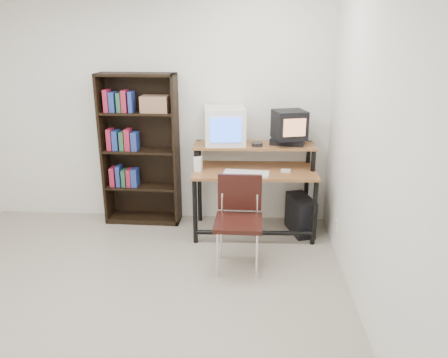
# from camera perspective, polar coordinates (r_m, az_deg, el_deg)

# --- Properties ---
(floor) EXTENTS (4.00, 4.00, 0.01)m
(floor) POSITION_cam_1_polar(r_m,az_deg,el_deg) (3.78, -14.82, -16.59)
(floor) COLOR #AA9F8C
(floor) RESTS_ON ground
(back_wall) EXTENTS (4.00, 0.01, 2.60)m
(back_wall) POSITION_cam_1_polar(r_m,az_deg,el_deg) (5.11, -9.14, 8.87)
(back_wall) COLOR white
(back_wall) RESTS_ON floor
(right_wall) EXTENTS (0.01, 4.00, 2.60)m
(right_wall) POSITION_cam_1_polar(r_m,az_deg,el_deg) (3.16, 19.79, 2.19)
(right_wall) COLOR white
(right_wall) RESTS_ON floor
(computer_desk) EXTENTS (1.35, 0.71, 0.98)m
(computer_desk) POSITION_cam_1_polar(r_m,az_deg,el_deg) (4.76, 3.95, 0.94)
(computer_desk) COLOR #965D31
(computer_desk) RESTS_ON floor
(crt_monitor) EXTENTS (0.48, 0.49, 0.41)m
(crt_monitor) POSITION_cam_1_polar(r_m,az_deg,el_deg) (4.78, 0.08, 6.94)
(crt_monitor) COLOR white
(crt_monitor) RESTS_ON computer_desk
(vcr) EXTENTS (0.41, 0.33, 0.08)m
(vcr) POSITION_cam_1_polar(r_m,az_deg,el_deg) (4.84, 8.33, 4.89)
(vcr) COLOR black
(vcr) RESTS_ON computer_desk
(crt_tv) EXTENTS (0.39, 0.39, 0.30)m
(crt_tv) POSITION_cam_1_polar(r_m,az_deg,el_deg) (4.76, 8.53, 7.03)
(crt_tv) COLOR black
(crt_tv) RESTS_ON vcr
(cd_spindle) EXTENTS (0.12, 0.12, 0.05)m
(cd_spindle) POSITION_cam_1_polar(r_m,az_deg,el_deg) (4.71, 4.35, 4.46)
(cd_spindle) COLOR #26262B
(cd_spindle) RESTS_ON computer_desk
(keyboard) EXTENTS (0.49, 0.26, 0.03)m
(keyboard) POSITION_cam_1_polar(r_m,az_deg,el_deg) (4.56, 2.91, 0.64)
(keyboard) COLOR white
(keyboard) RESTS_ON computer_desk
(mousepad) EXTENTS (0.25, 0.21, 0.01)m
(mousepad) POSITION_cam_1_polar(r_m,az_deg,el_deg) (4.68, 8.20, 0.75)
(mousepad) COLOR black
(mousepad) RESTS_ON computer_desk
(mouse) EXTENTS (0.11, 0.08, 0.03)m
(mouse) POSITION_cam_1_polar(r_m,az_deg,el_deg) (4.69, 8.08, 1.04)
(mouse) COLOR white
(mouse) RESTS_ON mousepad
(desk_speaker) EXTENTS (0.09, 0.08, 0.17)m
(desk_speaker) POSITION_cam_1_polar(r_m,az_deg,el_deg) (4.66, -3.40, 1.90)
(desk_speaker) COLOR white
(desk_speaker) RESTS_ON computer_desk
(pc_tower) EXTENTS (0.32, 0.49, 0.42)m
(pc_tower) POSITION_cam_1_polar(r_m,az_deg,el_deg) (4.96, 9.94, -4.60)
(pc_tower) COLOR black
(pc_tower) RESTS_ON floor
(school_chair) EXTENTS (0.45, 0.45, 0.88)m
(school_chair) POSITION_cam_1_polar(r_m,az_deg,el_deg) (4.09, 1.96, -4.40)
(school_chair) COLOR black
(school_chair) RESTS_ON floor
(bookshelf) EXTENTS (0.87, 0.31, 1.73)m
(bookshelf) POSITION_cam_1_polar(r_m,az_deg,el_deg) (5.09, -10.84, 4.01)
(bookshelf) COLOR black
(bookshelf) RESTS_ON floor
(wall_outlet) EXTENTS (0.02, 0.08, 0.12)m
(wall_outlet) POSITION_cam_1_polar(r_m,az_deg,el_deg) (4.54, 14.46, -5.90)
(wall_outlet) COLOR beige
(wall_outlet) RESTS_ON right_wall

